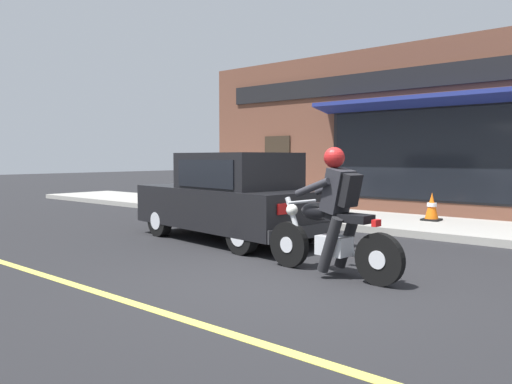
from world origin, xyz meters
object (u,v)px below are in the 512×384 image
at_px(car_hatchback, 231,198).
at_px(fire_hydrant, 299,193).
at_px(motorcycle_with_rider, 332,223).
at_px(traffic_cone, 432,207).

bearing_deg(car_hatchback, fire_hydrant, 18.96).
distance_m(motorcycle_with_rider, traffic_cone, 5.21).
xyz_separation_m(car_hatchback, traffic_cone, (4.01, -2.11, -0.33)).
bearing_deg(motorcycle_with_rider, car_hatchback, 67.75).
height_order(traffic_cone, fire_hydrant, fire_hydrant).
bearing_deg(motorcycle_with_rider, fire_hydrant, 38.92).
height_order(motorcycle_with_rider, fire_hydrant, motorcycle_with_rider).
distance_m(motorcycle_with_rider, car_hatchback, 3.04).
bearing_deg(car_hatchback, motorcycle_with_rider, -112.25).
relative_size(motorcycle_with_rider, traffic_cone, 3.37).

